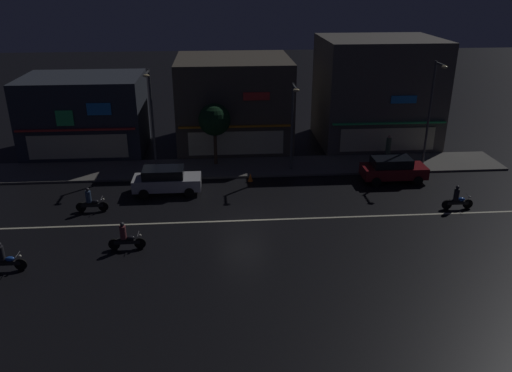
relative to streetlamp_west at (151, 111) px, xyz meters
The scene contains 18 objects.
ground_plane 11.53m from the streetlamp_west, 56.58° to the right, with size 140.00×140.00×0.00m, color black.
lane_divider_stripe 11.52m from the streetlamp_west, 56.58° to the right, with size 36.86×0.16×0.01m, color beige.
sidewalk_far 7.24m from the streetlamp_west, ahead, with size 38.80×3.87×0.14m, color #5B5954.
storefront_left_block 18.33m from the streetlamp_west, 16.92° to the left, with size 9.20×7.83×8.42m.
storefront_center_block 7.54m from the streetlamp_west, 140.58° to the left, with size 9.02×6.60×5.85m.
storefront_right_block 8.15m from the streetlamp_west, 43.32° to the left, with size 8.92×8.29×6.99m.
streetlamp_west is the anchor object (origin of this frame).
streetlamp_mid 9.82m from the streetlamp_west, ahead, with size 0.44×1.64×6.13m.
streetlamp_east 19.59m from the streetlamp_west, ahead, with size 0.44×1.64×7.43m.
pedestrian_on_sidewalk 17.56m from the streetlamp_west, ahead, with size 0.37×0.37×1.85m.
street_tree 4.43m from the streetlamp_west, ahead, with size 2.29×2.29×4.48m.
parked_car_near_kerb 5.74m from the streetlamp_west, 75.30° to the right, with size 4.30×1.98×1.67m.
parked_car_trailing 17.05m from the streetlamp_west, 12.52° to the right, with size 4.30×1.98×1.67m.
motorcycle_lead 20.80m from the streetlamp_west, 24.04° to the right, with size 1.90×0.60×1.52m.
motorcycle_following 14.96m from the streetlamp_west, 112.91° to the right, with size 1.90×0.60×1.52m.
motorcycle_opposite_lane 12.26m from the streetlamp_west, 91.32° to the right, with size 1.90×0.60×1.52m.
motorcycle_trailing_far 8.46m from the streetlamp_west, 113.38° to the right, with size 1.90×0.60×1.52m.
traffic_cone 8.32m from the streetlamp_west, 24.00° to the right, with size 0.36×0.36×0.55m, color orange.
Camera 1 is at (-1.28, -26.05, 13.06)m, focal length 35.70 mm.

